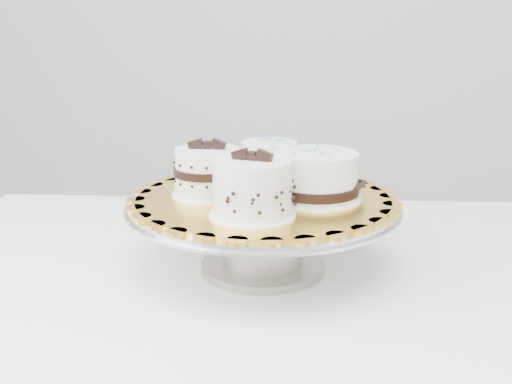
% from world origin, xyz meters
% --- Properties ---
extents(table, '(1.23, 0.89, 0.75)m').
position_xyz_m(table, '(-0.04, 0.25, 0.66)').
color(table, white).
rests_on(table, floor).
extents(cake_stand, '(0.41, 0.41, 0.11)m').
position_xyz_m(cake_stand, '(-0.03, 0.24, 0.83)').
color(cake_stand, gray).
rests_on(cake_stand, table).
extents(cake_board, '(0.46, 0.46, 0.01)m').
position_xyz_m(cake_board, '(-0.03, 0.24, 0.86)').
color(cake_board, gold).
rests_on(cake_board, cake_stand).
extents(cake_swirl, '(0.12, 0.12, 0.09)m').
position_xyz_m(cake_swirl, '(-0.03, 0.15, 0.90)').
color(cake_swirl, white).
rests_on(cake_swirl, cake_board).
extents(cake_banded, '(0.11, 0.11, 0.09)m').
position_xyz_m(cake_banded, '(-0.12, 0.24, 0.90)').
color(cake_banded, white).
rests_on(cake_banded, cake_board).
extents(cake_dots, '(0.11, 0.11, 0.07)m').
position_xyz_m(cake_dots, '(-0.04, 0.33, 0.90)').
color(cake_dots, white).
rests_on(cake_dots, cake_board).
extents(cake_ribbon, '(0.15, 0.15, 0.07)m').
position_xyz_m(cake_ribbon, '(0.04, 0.24, 0.90)').
color(cake_ribbon, white).
rests_on(cake_ribbon, cake_board).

